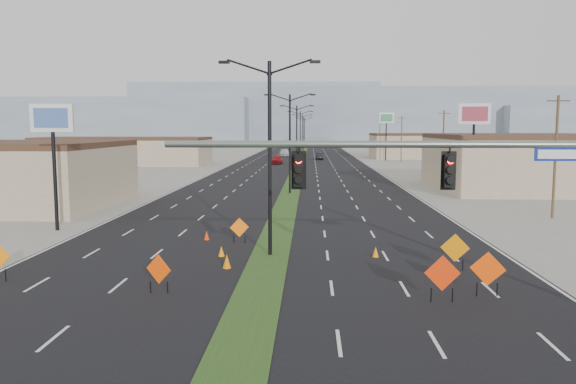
{
  "coord_description": "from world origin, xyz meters",
  "views": [
    {
      "loc": [
        2.1,
        -16.77,
        6.63
      ],
      "look_at": [
        0.89,
        13.3,
        3.2
      ],
      "focal_mm": 35.0,
      "sensor_mm": 36.0,
      "label": 1
    }
  ],
  "objects_px": {
    "signal_mast": "(505,184)",
    "car_mid": "(320,156)",
    "cone_0": "(221,251)",
    "pole_sign_west": "(53,129)",
    "streetlight_0": "(270,152)",
    "pole_sign_east_far": "(386,121)",
    "streetlight_2": "(297,136)",
    "construction_sign_1": "(159,271)",
    "cone_1": "(227,261)",
    "car_left": "(277,160)",
    "construction_sign_4": "(455,249)",
    "construction_sign_5": "(488,270)",
    "streetlight_6": "(305,132)",
    "streetlight_3": "(300,134)",
    "streetlight_1": "(290,140)",
    "car_far": "(285,153)",
    "pole_sign_east_near": "(474,121)",
    "construction_sign_3": "(442,275)",
    "cone_2": "(376,252)",
    "streetlight_5": "(304,132)",
    "streetlight_4": "(302,133)",
    "construction_sign_2": "(239,228)",
    "cone_3": "(207,235)"
  },
  "relations": [
    {
      "from": "signal_mast",
      "to": "car_mid",
      "type": "distance_m",
      "value": 100.69
    },
    {
      "from": "cone_2",
      "to": "pole_sign_west",
      "type": "relative_size",
      "value": 0.07
    },
    {
      "from": "streetlight_2",
      "to": "car_left",
      "type": "bearing_deg",
      "value": 102.07
    },
    {
      "from": "streetlight_5",
      "to": "construction_sign_2",
      "type": "height_order",
      "value": "streetlight_5"
    },
    {
      "from": "cone_0",
      "to": "pole_sign_west",
      "type": "bearing_deg",
      "value": 149.13
    },
    {
      "from": "streetlight_0",
      "to": "car_mid",
      "type": "relative_size",
      "value": 2.22
    },
    {
      "from": "construction_sign_2",
      "to": "pole_sign_east_near",
      "type": "distance_m",
      "value": 30.49
    },
    {
      "from": "construction_sign_5",
      "to": "streetlight_6",
      "type": "bearing_deg",
      "value": 111.73
    },
    {
      "from": "streetlight_6",
      "to": "pole_sign_west",
      "type": "height_order",
      "value": "streetlight_6"
    },
    {
      "from": "streetlight_3",
      "to": "construction_sign_5",
      "type": "distance_m",
      "value": 91.47
    },
    {
      "from": "signal_mast",
      "to": "pole_sign_east_near",
      "type": "xyz_separation_m",
      "value": [
        9.05,
        35.5,
        2.48
      ]
    },
    {
      "from": "streetlight_2",
      "to": "cone_0",
      "type": "bearing_deg",
      "value": -92.54
    },
    {
      "from": "construction_sign_1",
      "to": "construction_sign_4",
      "type": "relative_size",
      "value": 0.9
    },
    {
      "from": "streetlight_2",
      "to": "construction_sign_4",
      "type": "bearing_deg",
      "value": -81.47
    },
    {
      "from": "cone_1",
      "to": "pole_sign_west",
      "type": "relative_size",
      "value": 0.08
    },
    {
      "from": "streetlight_1",
      "to": "streetlight_0",
      "type": "bearing_deg",
      "value": -90.0
    },
    {
      "from": "pole_sign_east_far",
      "to": "car_mid",
      "type": "bearing_deg",
      "value": 155.85
    },
    {
      "from": "streetlight_6",
      "to": "construction_sign_1",
      "type": "height_order",
      "value": "streetlight_6"
    },
    {
      "from": "streetlight_0",
      "to": "pole_sign_east_far",
      "type": "distance_m",
      "value": 89.32
    },
    {
      "from": "construction_sign_3",
      "to": "car_mid",
      "type": "bearing_deg",
      "value": 91.27
    },
    {
      "from": "streetlight_0",
      "to": "streetlight_1",
      "type": "height_order",
      "value": "same"
    },
    {
      "from": "signal_mast",
      "to": "streetlight_2",
      "type": "height_order",
      "value": "streetlight_2"
    },
    {
      "from": "construction_sign_4",
      "to": "car_left",
      "type": "bearing_deg",
      "value": 112.04
    },
    {
      "from": "car_far",
      "to": "streetlight_2",
      "type": "bearing_deg",
      "value": -91.3
    },
    {
      "from": "cone_1",
      "to": "car_far",
      "type": "bearing_deg",
      "value": 91.19
    },
    {
      "from": "streetlight_2",
      "to": "pole_sign_east_near",
      "type": "distance_m",
      "value": 35.27
    },
    {
      "from": "signal_mast",
      "to": "pole_sign_east_near",
      "type": "relative_size",
      "value": 1.82
    },
    {
      "from": "cone_0",
      "to": "cone_2",
      "type": "bearing_deg",
      "value": 1.25
    },
    {
      "from": "construction_sign_1",
      "to": "cone_1",
      "type": "xyz_separation_m",
      "value": [
        2.14,
        4.11,
        -0.59
      ]
    },
    {
      "from": "streetlight_5",
      "to": "car_mid",
      "type": "distance_m",
      "value": 49.88
    },
    {
      "from": "streetlight_1",
      "to": "streetlight_6",
      "type": "height_order",
      "value": "same"
    },
    {
      "from": "streetlight_0",
      "to": "construction_sign_5",
      "type": "relative_size",
      "value": 5.53
    },
    {
      "from": "pole_sign_east_far",
      "to": "cone_1",
      "type": "bearing_deg",
      "value": -113.94
    },
    {
      "from": "construction_sign_3",
      "to": "cone_3",
      "type": "xyz_separation_m",
      "value": [
        -11.2,
        11.59,
        -0.81
      ]
    },
    {
      "from": "car_far",
      "to": "pole_sign_east_far",
      "type": "xyz_separation_m",
      "value": [
        21.65,
        -16.88,
        7.18
      ]
    },
    {
      "from": "car_left",
      "to": "cone_2",
      "type": "distance_m",
      "value": 76.09
    },
    {
      "from": "streetlight_2",
      "to": "cone_3",
      "type": "xyz_separation_m",
      "value": [
        -4.07,
        -52.13,
        -5.14
      ]
    },
    {
      "from": "streetlight_3",
      "to": "streetlight_4",
      "type": "relative_size",
      "value": 1.0
    },
    {
      "from": "streetlight_3",
      "to": "streetlight_1",
      "type": "bearing_deg",
      "value": -90.0
    },
    {
      "from": "car_far",
      "to": "construction_sign_5",
      "type": "relative_size",
      "value": 3.14
    },
    {
      "from": "streetlight_3",
      "to": "construction_sign_5",
      "type": "relative_size",
      "value": 5.53
    },
    {
      "from": "signal_mast",
      "to": "construction_sign_2",
      "type": "distance_m",
      "value": 17.24
    },
    {
      "from": "signal_mast",
      "to": "streetlight_2",
      "type": "xyz_separation_m",
      "value": [
        -8.56,
        66.0,
        0.63
      ]
    },
    {
      "from": "streetlight_5",
      "to": "car_mid",
      "type": "xyz_separation_m",
      "value": [
        4.0,
        -49.5,
        -4.68
      ]
    },
    {
      "from": "streetlight_1",
      "to": "streetlight_5",
      "type": "bearing_deg",
      "value": 90.0
    },
    {
      "from": "car_far",
      "to": "signal_mast",
      "type": "bearing_deg",
      "value": -89.81
    },
    {
      "from": "car_left",
      "to": "construction_sign_4",
      "type": "relative_size",
      "value": 2.67
    },
    {
      "from": "car_far",
      "to": "pole_sign_east_far",
      "type": "distance_m",
      "value": 28.38
    },
    {
      "from": "construction_sign_4",
      "to": "cone_1",
      "type": "bearing_deg",
      "value": -167.54
    },
    {
      "from": "streetlight_0",
      "to": "construction_sign_3",
      "type": "height_order",
      "value": "streetlight_0"
    }
  ]
}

